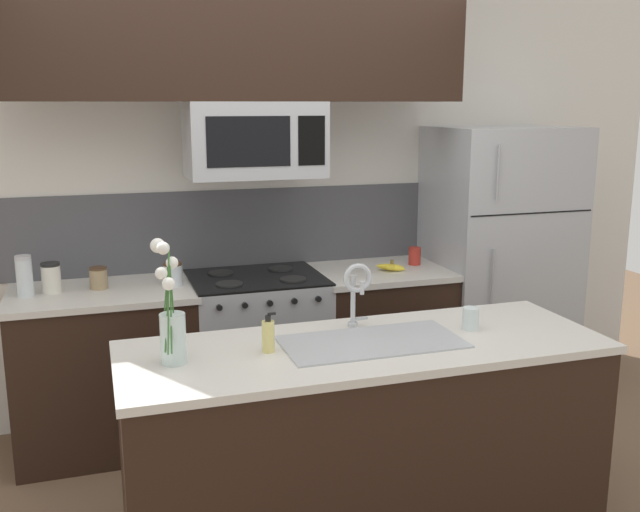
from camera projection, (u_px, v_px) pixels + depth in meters
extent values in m
plane|color=brown|center=(301.00, 502.00, 3.46)|extent=(10.00, 10.00, 0.00)
cube|color=silver|center=(288.00, 201.00, 4.47)|extent=(5.20, 0.10, 2.60)
cube|color=#4C4C51|center=(244.00, 228.00, 4.36)|extent=(3.46, 0.01, 0.48)
cube|color=black|center=(107.00, 372.00, 3.95)|extent=(0.96, 0.62, 0.88)
cube|color=beige|center=(102.00, 293.00, 3.86)|extent=(0.99, 0.65, 0.03)
cube|color=black|center=(379.00, 343.00, 4.44)|extent=(0.79, 0.62, 0.88)
cube|color=beige|center=(380.00, 272.00, 4.34)|extent=(0.82, 0.65, 0.03)
cube|color=#A8AAAF|center=(258.00, 353.00, 4.20)|extent=(0.76, 0.62, 0.91)
cube|color=black|center=(256.00, 277.00, 4.11)|extent=(0.76, 0.62, 0.01)
cylinder|color=black|center=(229.00, 284.00, 3.92)|extent=(0.15, 0.15, 0.01)
cylinder|color=black|center=(293.00, 279.00, 4.03)|extent=(0.15, 0.15, 0.01)
cylinder|color=black|center=(221.00, 273.00, 4.18)|extent=(0.15, 0.15, 0.01)
cylinder|color=black|center=(281.00, 268.00, 4.29)|extent=(0.15, 0.15, 0.01)
cylinder|color=black|center=(219.00, 308.00, 3.74)|extent=(0.03, 0.02, 0.03)
cylinder|color=black|center=(245.00, 305.00, 3.78)|extent=(0.03, 0.02, 0.03)
cylinder|color=black|center=(270.00, 303.00, 3.82)|extent=(0.03, 0.02, 0.03)
cylinder|color=black|center=(294.00, 301.00, 3.86)|extent=(0.03, 0.02, 0.03)
cylinder|color=black|center=(318.00, 299.00, 3.90)|extent=(0.03, 0.02, 0.03)
cube|color=#A8AAAF|center=(254.00, 140.00, 3.92)|extent=(0.74, 0.40, 0.41)
cube|color=black|center=(249.00, 142.00, 3.71)|extent=(0.45, 0.00, 0.26)
cube|color=black|center=(312.00, 141.00, 3.82)|extent=(0.15, 0.00, 0.26)
cube|color=black|center=(238.00, 44.00, 3.76)|extent=(2.50, 0.34, 0.60)
cube|color=#A8AAAF|center=(496.00, 264.00, 4.61)|extent=(0.85, 0.72, 1.76)
cube|color=black|center=(533.00, 213.00, 4.19)|extent=(0.82, 0.00, 0.01)
cylinder|color=#99999E|center=(498.00, 173.00, 4.05)|extent=(0.01, 0.01, 0.32)
cylinder|color=#99999E|center=(491.00, 304.00, 4.21)|extent=(0.01, 0.01, 0.67)
cylinder|color=silver|center=(25.00, 278.00, 3.71)|extent=(0.08, 0.08, 0.20)
cylinder|color=#B2B2B7|center=(23.00, 258.00, 3.69)|extent=(0.08, 0.08, 0.02)
cylinder|color=silver|center=(51.00, 279.00, 3.79)|extent=(0.10, 0.10, 0.15)
cylinder|color=black|center=(50.00, 264.00, 3.77)|extent=(0.10, 0.10, 0.02)
cylinder|color=#997F5B|center=(99.00, 279.00, 3.87)|extent=(0.10, 0.10, 0.11)
cylinder|color=#4C331E|center=(98.00, 268.00, 3.86)|extent=(0.09, 0.09, 0.01)
cylinder|color=silver|center=(173.00, 275.00, 3.94)|extent=(0.10, 0.10, 0.12)
cylinder|color=#4C331E|center=(173.00, 264.00, 3.93)|extent=(0.10, 0.10, 0.01)
ellipsoid|color=yellow|center=(391.00, 268.00, 4.28)|extent=(0.17, 0.12, 0.05)
ellipsoid|color=yellow|center=(390.00, 267.00, 4.30)|extent=(0.18, 0.08, 0.05)
ellipsoid|color=yellow|center=(392.00, 267.00, 4.29)|extent=(0.17, 0.04, 0.07)
ellipsoid|color=yellow|center=(392.00, 267.00, 4.30)|extent=(0.18, 0.09, 0.07)
ellipsoid|color=yellow|center=(394.00, 267.00, 4.29)|extent=(0.16, 0.13, 0.06)
cylinder|color=brown|center=(392.00, 262.00, 4.29)|extent=(0.02, 0.02, 0.03)
cylinder|color=#B22D23|center=(415.00, 256.00, 4.45)|extent=(0.08, 0.08, 0.11)
cube|color=black|center=(364.00, 446.00, 3.10)|extent=(2.03, 0.70, 0.88)
cube|color=beige|center=(366.00, 347.00, 3.01)|extent=(2.06, 0.73, 0.03)
cube|color=#ADAFB5|center=(372.00, 342.00, 3.01)|extent=(0.76, 0.39, 0.01)
cube|color=#ADAFB5|center=(333.00, 364.00, 2.97)|extent=(0.30, 0.29, 0.15)
cube|color=#ADAFB5|center=(409.00, 355.00, 3.08)|extent=(0.30, 0.29, 0.15)
cylinder|color=#B7BABF|center=(353.00, 324.00, 3.22)|extent=(0.04, 0.04, 0.02)
cylinder|color=#B7BABF|center=(353.00, 299.00, 3.20)|extent=(0.02, 0.02, 0.22)
torus|color=#B7BABF|center=(358.00, 278.00, 3.12)|extent=(0.13, 0.02, 0.13)
cylinder|color=#B7BABF|center=(362.00, 288.00, 3.08)|extent=(0.02, 0.02, 0.06)
cube|color=#B7BABF|center=(360.00, 318.00, 3.23)|extent=(0.07, 0.01, 0.01)
cylinder|color=#DBCC75|center=(268.00, 336.00, 2.89)|extent=(0.05, 0.05, 0.13)
cylinder|color=black|center=(268.00, 318.00, 2.87)|extent=(0.02, 0.02, 0.02)
cube|color=black|center=(272.00, 314.00, 2.87)|extent=(0.03, 0.01, 0.01)
cylinder|color=silver|center=(471.00, 318.00, 3.18)|extent=(0.07, 0.07, 0.10)
cylinder|color=silver|center=(173.00, 339.00, 2.75)|extent=(0.10, 0.10, 0.20)
cylinder|color=silver|center=(174.00, 354.00, 2.77)|extent=(0.09, 0.09, 0.06)
cylinder|color=#386B2D|center=(166.00, 297.00, 2.75)|extent=(0.04, 0.08, 0.39)
sphere|color=white|center=(158.00, 246.00, 2.74)|extent=(0.06, 0.06, 0.06)
cylinder|color=#386B2D|center=(168.00, 300.00, 2.68)|extent=(0.03, 0.08, 0.41)
sphere|color=white|center=(163.00, 248.00, 2.60)|extent=(0.05, 0.05, 0.05)
cylinder|color=#386B2D|center=(167.00, 297.00, 2.76)|extent=(0.03, 0.10, 0.38)
sphere|color=white|center=(161.00, 246.00, 2.76)|extent=(0.04, 0.04, 0.04)
cylinder|color=#386B2D|center=(173.00, 306.00, 2.74)|extent=(0.02, 0.02, 0.34)
sphere|color=white|center=(172.00, 263.00, 2.71)|extent=(0.05, 0.05, 0.05)
cylinder|color=#386B2D|center=(168.00, 312.00, 2.70)|extent=(0.04, 0.05, 0.31)
sphere|color=white|center=(161.00, 273.00, 2.64)|extent=(0.05, 0.05, 0.05)
cylinder|color=#386B2D|center=(171.00, 317.00, 2.70)|extent=(0.02, 0.08, 0.27)
sphere|color=white|center=(168.00, 284.00, 2.63)|extent=(0.05, 0.05, 0.05)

